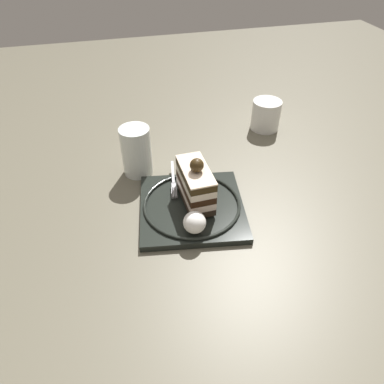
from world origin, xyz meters
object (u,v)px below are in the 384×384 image
at_px(whipped_cream_dollop, 195,222).
at_px(drink_glass_far, 266,116).
at_px(fork, 173,180).
at_px(cake_slice, 196,184).
at_px(dessert_plate, 192,207).
at_px(drink_glass_near, 137,154).

xyz_separation_m(whipped_cream_dollop, drink_glass_far, (-0.36, 0.30, -0.00)).
bearing_deg(fork, cake_slice, 22.54).
distance_m(cake_slice, drink_glass_far, 0.39).
height_order(dessert_plate, cake_slice, cake_slice).
relative_size(dessert_plate, drink_glass_near, 2.09).
relative_size(whipped_cream_dollop, drink_glass_far, 0.53).
relative_size(cake_slice, whipped_cream_dollop, 2.68).
bearing_deg(cake_slice, fork, -157.46).
relative_size(dessert_plate, whipped_cream_dollop, 5.64).
relative_size(fork, drink_glass_near, 1.10).
distance_m(fork, drink_glass_far, 0.37).
height_order(whipped_cream_dollop, fork, whipped_cream_dollop).
height_order(dessert_plate, drink_glass_near, drink_glass_near).
distance_m(dessert_plate, drink_glass_near, 0.19).
bearing_deg(drink_glass_far, fork, -57.03).
xyz_separation_m(dessert_plate, drink_glass_far, (-0.28, 0.28, 0.03)).
height_order(whipped_cream_dollop, drink_glass_near, drink_glass_near).
bearing_deg(drink_glass_near, whipped_cream_dollop, 17.60).
xyz_separation_m(dessert_plate, drink_glass_near, (-0.16, -0.09, 0.04)).
bearing_deg(whipped_cream_dollop, dessert_plate, 169.28).
xyz_separation_m(drink_glass_near, drink_glass_far, (-0.12, 0.38, -0.01)).
height_order(cake_slice, fork, cake_slice).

